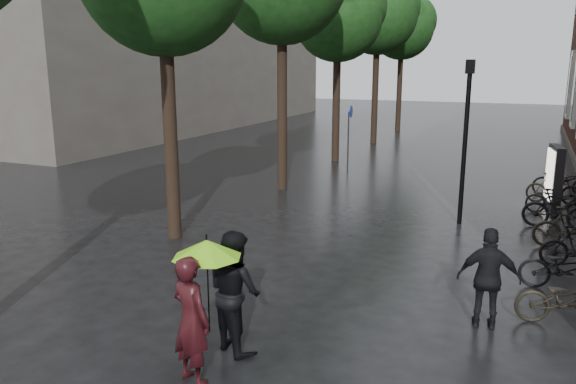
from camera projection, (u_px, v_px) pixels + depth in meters
The scene contains 10 objects.
bg_building at pixel (127, 20), 37.83m from camera, with size 16.00×30.00×14.00m, color #47423D.
street_trees at pixel (312, 0), 20.20m from camera, with size 4.33×34.03×8.91m.
person_burgundy at pixel (191, 320), 7.29m from camera, with size 0.64×0.42×1.76m, color black.
person_black at pixel (235, 291), 8.15m from camera, with size 0.88×0.69×1.82m, color black.
lime_umbrella at pixel (207, 249), 7.54m from camera, with size 0.96×0.96×1.43m.
pedestrian_walking at pixel (489, 278), 8.84m from camera, with size 0.97×0.40×1.65m, color black.
parked_bicycles at pixel (563, 218), 13.60m from camera, with size 2.06×10.88×1.04m.
ad_lightbox at pixel (554, 176), 16.44m from camera, with size 0.28×1.19×1.80m.
lamp_post at pixel (466, 126), 14.26m from camera, with size 0.22×0.22×4.23m.
cycle_sign at pixel (349, 128), 21.87m from camera, with size 0.13×0.46×2.54m.
Camera 1 is at (3.63, -3.92, 4.14)m, focal length 35.00 mm.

